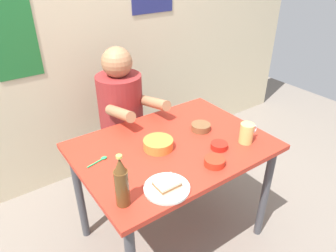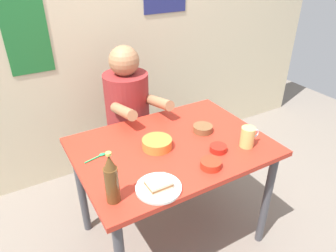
% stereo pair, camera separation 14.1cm
% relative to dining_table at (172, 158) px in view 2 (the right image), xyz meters
% --- Properties ---
extents(ground_plane, '(6.00, 6.00, 0.00)m').
position_rel_dining_table_xyz_m(ground_plane, '(0.00, 0.00, -0.65)').
color(ground_plane, slate).
extents(wall_back, '(4.40, 0.09, 2.60)m').
position_rel_dining_table_xyz_m(wall_back, '(-0.00, 1.05, 0.65)').
color(wall_back, beige).
rests_on(wall_back, ground).
extents(dining_table, '(1.10, 0.80, 0.74)m').
position_rel_dining_table_xyz_m(dining_table, '(0.00, 0.00, 0.00)').
color(dining_table, '#B72D1E').
rests_on(dining_table, ground).
extents(stool, '(0.34, 0.34, 0.45)m').
position_rel_dining_table_xyz_m(stool, '(-0.01, 0.63, -0.30)').
color(stool, '#4C4C51').
rests_on(stool, ground).
extents(person_seated, '(0.33, 0.56, 0.72)m').
position_rel_dining_table_xyz_m(person_seated, '(-0.01, 0.62, 0.12)').
color(person_seated, maroon).
rests_on(person_seated, stool).
extents(plate_orange, '(0.22, 0.22, 0.01)m').
position_rel_dining_table_xyz_m(plate_orange, '(-0.25, -0.29, 0.10)').
color(plate_orange, silver).
rests_on(plate_orange, dining_table).
extents(sandwich, '(0.11, 0.09, 0.04)m').
position_rel_dining_table_xyz_m(sandwich, '(-0.25, -0.29, 0.13)').
color(sandwich, beige).
rests_on(sandwich, plate_orange).
extents(beer_mug, '(0.13, 0.08, 0.12)m').
position_rel_dining_table_xyz_m(beer_mug, '(0.36, -0.23, 0.15)').
color(beer_mug, '#D1BC66').
rests_on(beer_mug, dining_table).
extents(beer_bottle, '(0.06, 0.06, 0.26)m').
position_rel_dining_table_xyz_m(beer_bottle, '(-0.46, -0.26, 0.21)').
color(beer_bottle, '#593819').
rests_on(beer_bottle, dining_table).
extents(sauce_bowl_chili, '(0.11, 0.11, 0.04)m').
position_rel_dining_table_xyz_m(sauce_bowl_chili, '(0.06, -0.28, 0.12)').
color(sauce_bowl_chili, red).
rests_on(sauce_bowl_chili, dining_table).
extents(soup_bowl_orange, '(0.17, 0.17, 0.05)m').
position_rel_dining_table_xyz_m(soup_bowl_orange, '(-0.09, 0.02, 0.12)').
color(soup_bowl_orange, orange).
rests_on(soup_bowl_orange, dining_table).
extents(condiment_bowl_brown, '(0.12, 0.12, 0.04)m').
position_rel_dining_table_xyz_m(condiment_bowl_brown, '(0.24, 0.03, 0.12)').
color(condiment_bowl_brown, brown).
rests_on(condiment_bowl_brown, dining_table).
extents(sambal_bowl_red, '(0.10, 0.10, 0.03)m').
position_rel_dining_table_xyz_m(sambal_bowl_red, '(0.19, -0.18, 0.11)').
color(sambal_bowl_red, '#B21E14').
rests_on(sambal_bowl_red, dining_table).
extents(spoon, '(0.13, 0.04, 0.01)m').
position_rel_dining_table_xyz_m(spoon, '(-0.41, 0.10, 0.10)').
color(spoon, '#26A559').
rests_on(spoon, dining_table).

